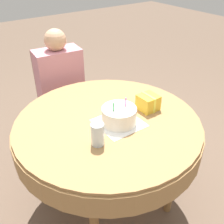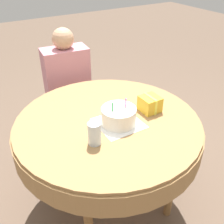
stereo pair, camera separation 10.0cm
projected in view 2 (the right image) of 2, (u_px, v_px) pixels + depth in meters
The scene contains 8 objects.
ground_plane at pixel (109, 201), 1.98m from camera, with size 12.00×12.00×0.00m, color brown.
dining_table at pixel (108, 131), 1.62m from camera, with size 1.13×1.13×0.74m.
chair at pixel (67, 95), 2.37m from camera, with size 0.41×0.41×0.90m.
person at pixel (68, 82), 2.21m from camera, with size 0.39×0.32×1.10m.
napkin at pixel (119, 123), 1.54m from camera, with size 0.25×0.25×0.00m.
birthday_cake at pixel (119, 116), 1.52m from camera, with size 0.20×0.20×0.15m.
drinking_glass at pixel (94, 134), 1.36m from camera, with size 0.07×0.07×0.13m.
gift_box at pixel (150, 104), 1.64m from camera, with size 0.12×0.12×0.10m.
Camera 2 is at (-0.65, -1.13, 1.63)m, focal length 42.00 mm.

